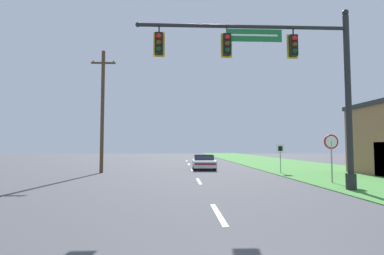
# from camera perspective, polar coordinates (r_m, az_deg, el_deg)

# --- Properties ---
(grass_verge_right) EXTENTS (10.00, 110.00, 0.04)m
(grass_verge_right) POSITION_cam_1_polar(r_m,az_deg,el_deg) (34.60, 17.17, -6.64)
(grass_verge_right) COLOR #428438
(grass_verge_right) RESTS_ON ground
(road_center_line) EXTENTS (0.16, 34.80, 0.01)m
(road_center_line) POSITION_cam_1_polar(r_m,az_deg,el_deg) (24.63, 0.04, -8.10)
(road_center_line) COLOR silver
(road_center_line) RESTS_ON ground
(signal_mast) EXTENTS (9.65, 0.47, 8.06)m
(signal_mast) POSITION_cam_1_polar(r_m,az_deg,el_deg) (14.11, 18.25, 9.55)
(signal_mast) COLOR #232326
(signal_mast) RESTS_ON grass_verge_right
(car_ahead) EXTENTS (1.94, 4.59, 1.19)m
(car_ahead) POSITION_cam_1_polar(r_m,az_deg,el_deg) (25.66, 2.25, -6.58)
(car_ahead) COLOR black
(car_ahead) RESTS_ON ground
(stop_sign) EXTENTS (0.76, 0.07, 2.50)m
(stop_sign) POSITION_cam_1_polar(r_m,az_deg,el_deg) (17.28, 25.00, -3.46)
(stop_sign) COLOR gray
(stop_sign) RESTS_ON grass_verge_right
(route_sign_post) EXTENTS (0.55, 0.06, 2.03)m
(route_sign_post) POSITION_cam_1_polar(r_m,az_deg,el_deg) (22.54, 16.47, -4.49)
(route_sign_post) COLOR gray
(route_sign_post) RESTS_ON grass_verge_right
(utility_pole_near) EXTENTS (1.80, 0.26, 9.04)m
(utility_pole_near) POSITION_cam_1_polar(r_m,az_deg,el_deg) (23.08, -16.69, 3.38)
(utility_pole_near) COLOR #4C3823
(utility_pole_near) RESTS_ON ground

